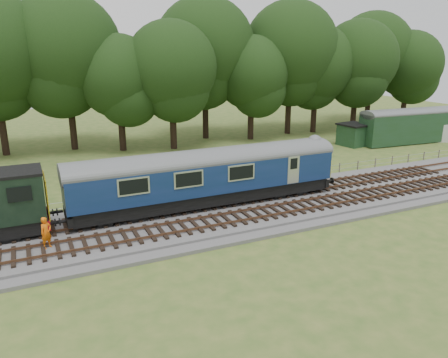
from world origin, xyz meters
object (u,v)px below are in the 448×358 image
caravan (429,132)px  dmu_railcar (207,172)px  worker (46,233)px  parked_coach (421,123)px

caravan → dmu_railcar: bearing=-138.6°
worker → caravan: (42.17, 12.41, -0.19)m
dmu_railcar → parked_coach: dmu_railcar is taller
dmu_railcar → caravan: 33.52m
dmu_railcar → parked_coach: 32.09m
parked_coach → caravan: bearing=2.0°
dmu_railcar → worker: 10.58m
parked_coach → caravan: size_ratio=3.67×
parked_coach → caravan: (1.49, -0.06, -1.15)m
worker → caravan: bearing=-15.2°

